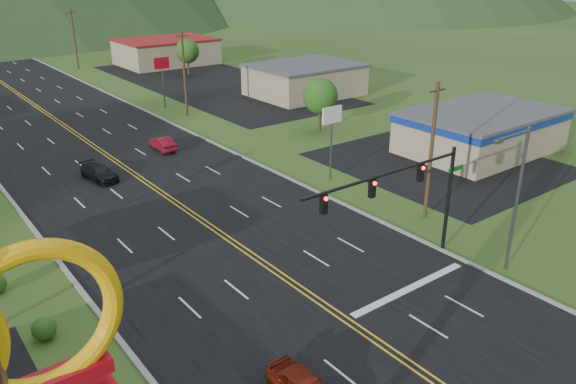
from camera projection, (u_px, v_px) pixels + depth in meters
traffic_signal at (408, 187)px, 32.60m from camera, size 13.10×0.43×7.00m
streetlight_east at (515, 192)px, 32.36m from camera, size 3.28×0.25×9.00m
building_east_near at (481, 128)px, 55.04m from camera, size 15.40×10.40×4.10m
building_east_mid at (305, 79)px, 78.23m from camera, size 14.40×11.40×4.30m
building_east_far at (166, 51)px, 101.64m from camera, size 16.40×12.40×4.50m
pole_sign_east_a at (332, 123)px, 46.64m from camera, size 2.00×0.18×6.40m
pole_sign_east_b at (162, 68)px, 70.14m from camera, size 2.00×0.18×6.40m
tree_east_a at (320, 96)px, 60.95m from camera, size 3.84×3.84×5.82m
tree_east_b at (187, 51)px, 91.09m from camera, size 3.84×3.84×5.82m
utility_pole_a at (431, 151)px, 39.55m from camera, size 1.60×0.28×10.00m
utility_pole_b at (184, 73)px, 66.72m from camera, size 1.60×0.28×10.00m
utility_pole_c at (74, 39)px, 96.08m from camera, size 1.60×0.28×10.00m
utility_pole_d at (16, 20)px, 125.45m from camera, size 1.60×0.28×10.00m
car_dark_mid at (99, 173)px, 48.21m from camera, size 2.43×4.53×1.25m
car_red_far at (163, 144)px, 55.79m from camera, size 1.53×4.00×1.30m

